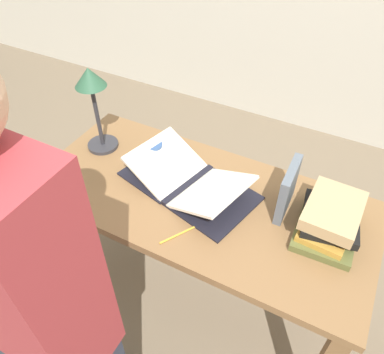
# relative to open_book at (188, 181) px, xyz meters

# --- Properties ---
(ground_plane) EXTENTS (12.00, 12.00, 0.00)m
(ground_plane) POSITION_rel_open_book_xyz_m (0.07, -0.03, -0.80)
(ground_plane) COLOR #70604C
(reading_desk) EXTENTS (1.36, 0.63, 0.77)m
(reading_desk) POSITION_rel_open_book_xyz_m (0.07, -0.03, -0.15)
(reading_desk) COLOR brown
(reading_desk) RESTS_ON ground_plane
(open_book) EXTENTS (0.60, 0.42, 0.11)m
(open_book) POSITION_rel_open_book_xyz_m (0.00, 0.00, 0.00)
(open_book) COLOR black
(open_book) RESTS_ON reading_desk
(book_stack_tall) EXTENTS (0.22, 0.30, 0.13)m
(book_stack_tall) POSITION_rel_open_book_xyz_m (0.55, 0.03, 0.03)
(book_stack_tall) COLOR brown
(book_stack_tall) RESTS_ON reading_desk
(book_standing_upright) EXTENTS (0.04, 0.19, 0.20)m
(book_standing_upright) POSITION_rel_open_book_xyz_m (0.38, 0.06, 0.07)
(book_standing_upright) COLOR slate
(book_standing_upright) RESTS_ON reading_desk
(reading_lamp) EXTENTS (0.14, 0.14, 0.39)m
(reading_lamp) POSITION_rel_open_book_xyz_m (-0.47, 0.05, 0.25)
(reading_lamp) COLOR #2D2D33
(reading_lamp) RESTS_ON reading_desk
(coffee_mug) EXTENTS (0.09, 0.09, 0.10)m
(coffee_mug) POSITION_rel_open_book_xyz_m (-0.20, 0.07, 0.02)
(coffee_mug) COLOR #335184
(coffee_mug) RESTS_ON reading_desk
(pencil) EXTENTS (0.09, 0.15, 0.01)m
(pencil) POSITION_rel_open_book_xyz_m (0.09, -0.23, -0.03)
(pencil) COLOR gold
(pencil) RESTS_ON reading_desk
(person_reader) EXTENTS (0.36, 0.22, 1.65)m
(person_reader) POSITION_rel_open_book_xyz_m (-0.05, -0.72, 0.01)
(person_reader) COLOR #2D3342
(person_reader) RESTS_ON ground_plane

